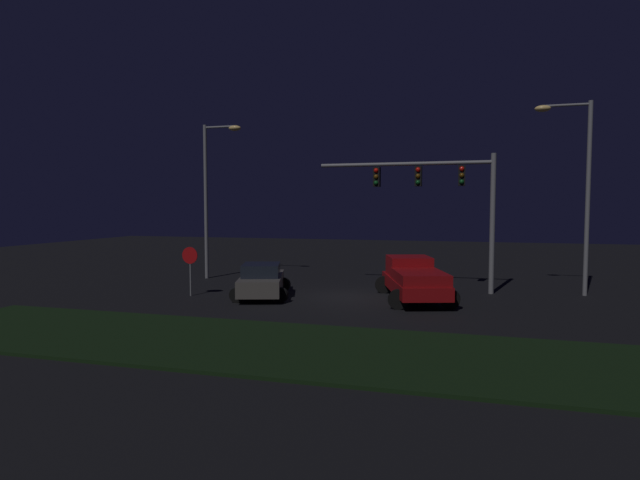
% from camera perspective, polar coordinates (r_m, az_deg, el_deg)
% --- Properties ---
extents(ground_plane, '(80.00, 80.00, 0.00)m').
position_cam_1_polar(ground_plane, '(23.53, 2.75, -6.22)').
color(ground_plane, black).
extents(grass_median, '(24.43, 5.46, 0.10)m').
position_cam_1_polar(grass_median, '(15.20, -4.97, -11.55)').
color(grass_median, black).
rests_on(grass_median, ground_plane).
extents(pickup_truck, '(3.91, 5.75, 1.80)m').
position_cam_1_polar(pickup_truck, '(22.91, 10.24, -4.02)').
color(pickup_truck, maroon).
rests_on(pickup_truck, ground_plane).
extents(car_sedan, '(3.28, 4.74, 1.51)m').
position_cam_1_polar(car_sedan, '(23.48, -6.44, -4.44)').
color(car_sedan, '#514C47').
rests_on(car_sedan, ground_plane).
extents(traffic_signal_gantry, '(8.32, 0.56, 6.50)m').
position_cam_1_polar(traffic_signal_gantry, '(25.20, 12.93, 5.53)').
color(traffic_signal_gantry, slate).
rests_on(traffic_signal_gantry, ground_plane).
extents(street_lamp_left, '(2.27, 0.44, 8.60)m').
position_cam_1_polar(street_lamp_left, '(29.72, -11.77, 6.10)').
color(street_lamp_left, slate).
rests_on(street_lamp_left, ground_plane).
extents(street_lamp_right, '(2.44, 0.44, 8.77)m').
position_cam_1_polar(street_lamp_right, '(26.27, 26.49, 6.36)').
color(street_lamp_right, slate).
rests_on(street_lamp_right, ground_plane).
extents(stop_sign, '(0.76, 0.08, 2.23)m').
position_cam_1_polar(stop_sign, '(24.17, -14.11, -2.33)').
color(stop_sign, slate).
rests_on(stop_sign, ground_plane).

